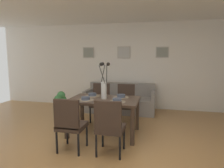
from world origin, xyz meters
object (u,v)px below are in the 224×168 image
object	(u,v)px
dining_chair_far_left	(110,125)
framed_picture_center	(124,52)
bowl_near_right	(92,94)
bowl_far_right	(121,96)
centerpiece_vase	(104,85)
dining_chair_near_right	(101,100)
bowl_near_left	(86,98)
dining_chair_near_left	(70,122)
potted_plant	(60,102)
framed_picture_left	(88,53)
framed_picture_right	(162,52)
dining_chair_far_right	(126,101)
sofa	(120,102)
bowl_far_left	(117,100)
dining_table	(104,103)

from	to	relation	value
dining_chair_far_left	framed_picture_center	bearing A→B (deg)	96.03
bowl_near_right	bowl_far_right	distance (m)	0.63
centerpiece_vase	framed_picture_center	distance (m)	2.38
dining_chair_near_right	bowl_near_left	bearing A→B (deg)	-89.28
dining_chair_near_left	potted_plant	distance (m)	2.23
bowl_near_right	framed_picture_center	distance (m)	2.30
dining_chair_near_left	bowl_near_right	size ratio (longest dim) A/B	5.41
framed_picture_left	framed_picture_right	distance (m)	2.29
dining_chair_far_right	dining_chair_near_right	bearing A→B (deg)	-179.55
framed_picture_center	dining_chair_near_left	bearing A→B (deg)	-96.04
framed_picture_center	dining_chair_near_right	bearing A→B (deg)	-102.98
framed_picture_center	potted_plant	xyz separation A→B (m)	(-1.51, -1.28, -1.35)
framed_picture_left	framed_picture_right	bearing A→B (deg)	0.00
framed_picture_center	framed_picture_right	bearing A→B (deg)	0.00
framed_picture_left	potted_plant	size ratio (longest dim) A/B	0.54
bowl_far_right	bowl_near_right	bearing A→B (deg)	180.00
centerpiece_vase	potted_plant	distance (m)	1.92
potted_plant	sofa	bearing A→B (deg)	28.00
dining_chair_near_right	dining_chair_far_right	bearing A→B (deg)	0.45
bowl_far_left	framed_picture_left	size ratio (longest dim) A/B	0.47
dining_chair_far_left	sofa	distance (m)	2.68
dining_chair_near_left	framed_picture_center	size ratio (longest dim) A/B	2.32
framed_picture_right	dining_chair_near_left	bearing A→B (deg)	-115.06
dining_chair_near_left	framed_picture_right	distance (m)	3.70
dining_table	framed_picture_center	bearing A→B (deg)	90.00
framed_picture_left	framed_picture_right	size ratio (longest dim) A/B	0.98
centerpiece_vase	framed_picture_left	distance (m)	2.65
dining_chair_near_right	potted_plant	bearing A→B (deg)	172.97
dining_chair_far_right	bowl_far_left	bearing A→B (deg)	-89.48
framed_picture_right	bowl_far_left	bearing A→B (deg)	-108.47
dining_chair_near_left	bowl_near_left	bearing A→B (deg)	88.27
dining_chair_far_right	framed_picture_right	xyz separation A→B (m)	(0.84, 1.42, 1.21)
dining_table	bowl_near_left	xyz separation A→B (m)	(-0.31, -0.21, 0.13)
bowl_far_right	bowl_near_left	bearing A→B (deg)	-146.75
bowl_far_left	framed_picture_right	world-z (taller)	framed_picture_right
dining_chair_far_right	framed_picture_left	size ratio (longest dim) A/B	2.54
bowl_near_right	sofa	bearing A→B (deg)	79.08
bowl_far_right	framed_picture_left	bearing A→B (deg)	125.16
sofa	framed_picture_center	size ratio (longest dim) A/B	5.02
dining_chair_near_right	bowl_far_right	xyz separation A→B (m)	(0.64, -0.65, 0.27)
bowl_far_right	framed_picture_left	distance (m)	2.71
dining_table	centerpiece_vase	distance (m)	0.37
framed_picture_center	framed_picture_right	distance (m)	1.15
dining_table	dining_chair_far_left	bearing A→B (deg)	-68.78
framed_picture_right	dining_chair_near_right	bearing A→B (deg)	-135.99
centerpiece_vase	framed_picture_center	xyz separation A→B (m)	(-0.00, 2.28, 0.70)
bowl_far_left	bowl_near_right	bearing A→B (deg)	146.75
potted_plant	dining_chair_near_right	bearing A→B (deg)	-7.03
dining_chair_near_left	potted_plant	xyz separation A→B (m)	(-1.17, 1.89, -0.14)
framed_picture_left	centerpiece_vase	bearing A→B (deg)	-63.29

